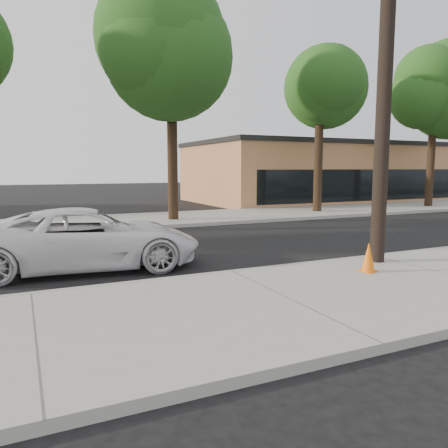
% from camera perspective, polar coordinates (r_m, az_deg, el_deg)
% --- Properties ---
extents(ground, '(120.00, 120.00, 0.00)m').
position_cam_1_polar(ground, '(11.47, -3.68, -4.64)').
color(ground, black).
rests_on(ground, ground).
extents(near_sidewalk, '(90.00, 4.40, 0.15)m').
position_cam_1_polar(near_sidewalk, '(7.73, 8.24, -10.02)').
color(near_sidewalk, gray).
rests_on(near_sidewalk, ground).
extents(far_sidewalk, '(90.00, 5.00, 0.15)m').
position_cam_1_polar(far_sidewalk, '(19.52, -12.85, 0.35)').
color(far_sidewalk, gray).
rests_on(far_sidewalk, ground).
extents(curb_near, '(90.00, 0.12, 0.16)m').
position_cam_1_polar(curb_near, '(9.58, 0.95, -6.56)').
color(curb_near, '#9E9B93').
rests_on(curb_near, ground).
extents(building_main, '(18.00, 10.00, 4.00)m').
position_cam_1_polar(building_main, '(33.22, 12.18, 6.48)').
color(building_main, '#BE7B4F').
rests_on(building_main, ground).
extents(utility_pole, '(1.40, 0.34, 9.00)m').
position_cam_1_polar(utility_pole, '(11.16, 20.34, 18.90)').
color(utility_pole, black).
rests_on(utility_pole, near_sidewalk).
extents(tree_c, '(4.96, 4.80, 9.55)m').
position_cam_1_polar(tree_c, '(19.69, -6.14, 20.58)').
color(tree_c, black).
rests_on(tree_c, far_sidewalk).
extents(tree_d, '(4.50, 4.35, 8.75)m').
position_cam_1_polar(tree_d, '(23.64, 13.08, 16.83)').
color(tree_d, black).
rests_on(tree_d, far_sidewalk).
extents(tree_e, '(4.80, 4.65, 9.25)m').
position_cam_1_polar(tree_e, '(29.10, 26.34, 15.10)').
color(tree_e, black).
rests_on(tree_e, far_sidewalk).
extents(police_cruiser, '(5.43, 2.92, 1.45)m').
position_cam_1_polar(police_cruiser, '(10.75, -17.32, -1.83)').
color(police_cruiser, silver).
rests_on(police_cruiser, ground).
extents(traffic_cone, '(0.38, 0.38, 0.64)m').
position_cam_1_polar(traffic_cone, '(9.92, 18.34, -4.16)').
color(traffic_cone, orange).
rests_on(traffic_cone, near_sidewalk).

